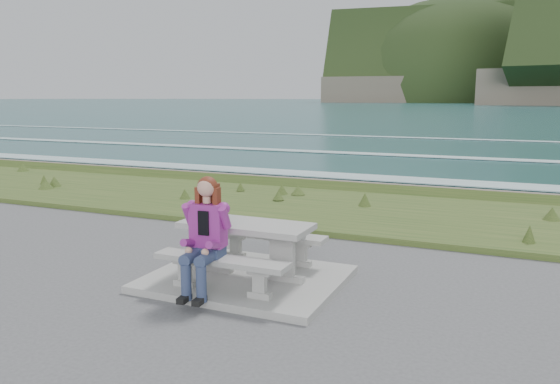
{
  "coord_description": "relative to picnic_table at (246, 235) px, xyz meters",
  "views": [
    {
      "loc": [
        3.32,
        -6.45,
        2.55
      ],
      "look_at": [
        -0.02,
        1.2,
        1.08
      ],
      "focal_mm": 35.0,
      "sensor_mm": 36.0,
      "label": 1
    }
  ],
  "objects": [
    {
      "name": "concrete_slab",
      "position": [
        -0.0,
        0.0,
        -0.63
      ],
      "size": [
        2.6,
        2.1,
        0.1
      ],
      "primitive_type": "cube",
      "color": "gray",
      "rests_on": "ground"
    },
    {
      "name": "picnic_table",
      "position": [
        0.0,
        0.0,
        0.0
      ],
      "size": [
        1.8,
        0.75,
        0.75
      ],
      "color": "gray",
      "rests_on": "concrete_slab"
    },
    {
      "name": "bench_landward",
      "position": [
        0.0,
        -0.7,
        -0.23
      ],
      "size": [
        1.8,
        0.35,
        0.45
      ],
      "color": "gray",
      "rests_on": "concrete_slab"
    },
    {
      "name": "bench_seaward",
      "position": [
        0.0,
        0.7,
        -0.23
      ],
      "size": [
        1.8,
        0.35,
        0.45
      ],
      "color": "gray",
      "rests_on": "concrete_slab"
    },
    {
      "name": "grass_verge",
      "position": [
        -0.0,
        5.0,
        -0.68
      ],
      "size": [
        160.0,
        4.5,
        0.22
      ],
      "primitive_type": "cube",
      "color": "#2B491B",
      "rests_on": "ground"
    },
    {
      "name": "shore_drop",
      "position": [
        -0.0,
        7.9,
        -0.68
      ],
      "size": [
        160.0,
        0.8,
        2.2
      ],
      "primitive_type": "cube",
      "color": "#6D6152",
      "rests_on": "ground"
    },
    {
      "name": "ocean",
      "position": [
        -0.0,
        25.09,
        -2.42
      ],
      "size": [
        1600.0,
        1600.0,
        0.09
      ],
      "color": "#1C4D50",
      "rests_on": "ground"
    },
    {
      "name": "seated_woman",
      "position": [
        -0.17,
        -0.84,
        -0.04
      ],
      "size": [
        0.47,
        0.77,
        1.47
      ],
      "rotation": [
        0.0,
        0.0,
        0.09
      ],
      "color": "navy",
      "rests_on": "concrete_slab"
    }
  ]
}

